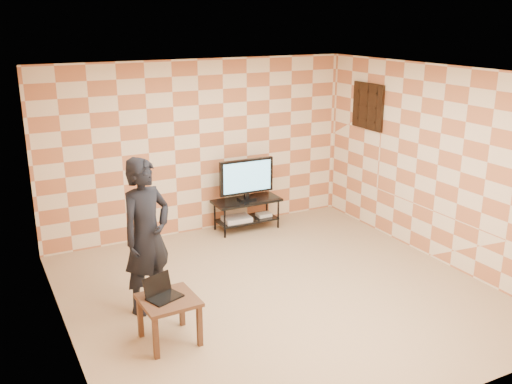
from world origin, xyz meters
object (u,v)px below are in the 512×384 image
tv (247,177)px  person (147,236)px  tv_stand (247,207)px  side_table (169,306)px

tv → person: 2.84m
tv_stand → side_table: 3.42m
person → tv_stand: bearing=15.3°
side_table → person: person is taller
tv → person: size_ratio=0.50×
side_table → person: size_ratio=0.33×
tv → side_table: 3.45m
tv → person: (-2.18, -1.83, 0.05)m
tv_stand → person: 2.89m
tv_stand → tv: bearing=-89.1°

